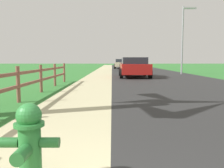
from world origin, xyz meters
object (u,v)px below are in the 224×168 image
(fire_hydrant, at_px, (28,144))
(parked_car_black, at_px, (128,64))
(parked_car_beige, at_px, (120,64))
(parked_suv_red, at_px, (133,67))
(street_lamp, at_px, (183,34))

(fire_hydrant, bearing_deg, parked_car_black, 83.78)
(fire_hydrant, distance_m, parked_car_black, 25.85)
(parked_car_beige, bearing_deg, parked_suv_red, -89.21)
(parked_car_beige, height_order, street_lamp, street_lamp)
(fire_hydrant, height_order, parked_car_black, parked_car_black)
(fire_hydrant, bearing_deg, street_lamp, 69.10)
(fire_hydrant, distance_m, street_lamp, 19.83)
(parked_car_beige, distance_m, street_lamp, 15.75)
(fire_hydrant, relative_size, parked_car_black, 0.17)
(fire_hydrant, relative_size, parked_car_beige, 0.17)
(fire_hydrant, relative_size, parked_suv_red, 0.18)
(fire_hydrant, bearing_deg, parked_car_beige, 86.30)
(fire_hydrant, xyz_separation_m, parked_car_black, (2.80, 25.69, 0.34))
(parked_suv_red, xyz_separation_m, street_lamp, (4.60, 3.44, 2.75))
(parked_suv_red, distance_m, parked_car_black, 10.84)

